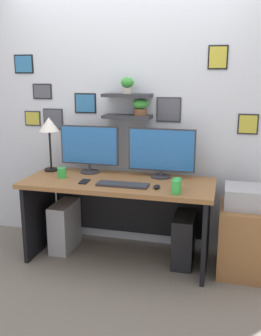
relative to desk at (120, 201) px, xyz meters
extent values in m
plane|color=#70665B|center=(0.00, -0.06, -0.54)|extent=(8.00, 8.00, 0.00)
cube|color=silver|center=(0.00, 0.38, 0.81)|extent=(4.40, 0.04, 2.70)
cube|color=#2D2D33|center=(0.00, 0.26, 0.74)|extent=(0.45, 0.20, 0.03)
cube|color=#2D2D33|center=(0.00, 0.26, 0.94)|extent=(0.45, 0.20, 0.03)
cylinder|color=brown|center=(0.12, 0.26, 0.79)|extent=(0.12, 0.12, 0.06)
ellipsoid|color=green|center=(0.12, 0.26, 0.86)|extent=(0.15, 0.15, 0.09)
cylinder|color=#B2A899|center=(0.00, 0.26, 0.98)|extent=(0.09, 0.09, 0.05)
ellipsoid|color=#348B33|center=(0.00, 0.26, 1.05)|extent=(0.12, 0.12, 0.09)
cube|color=black|center=(-1.09, 0.36, 1.22)|extent=(0.20, 0.02, 0.18)
cube|color=teal|center=(-1.09, 0.35, 1.22)|extent=(0.18, 0.00, 0.16)
cube|color=black|center=(1.09, 0.36, 0.69)|extent=(0.18, 0.02, 0.18)
cube|color=gold|center=(1.09, 0.35, 0.69)|extent=(0.15, 0.00, 0.16)
cube|color=black|center=(0.79, 0.36, 1.27)|extent=(0.17, 0.02, 0.20)
cube|color=gold|center=(0.79, 0.35, 1.27)|extent=(0.15, 0.00, 0.18)
cube|color=#2D2D33|center=(0.37, 0.36, 0.81)|extent=(0.23, 0.02, 0.23)
cube|color=#4C4C56|center=(0.37, 0.35, 0.81)|extent=(0.21, 0.00, 0.20)
cube|color=black|center=(-0.45, 0.36, 0.85)|extent=(0.22, 0.02, 0.19)
cube|color=teal|center=(-0.45, 0.35, 0.85)|extent=(0.19, 0.00, 0.17)
cube|color=black|center=(-0.91, 0.36, 0.96)|extent=(0.20, 0.02, 0.15)
cube|color=#4C4C56|center=(-0.91, 0.35, 0.96)|extent=(0.18, 0.00, 0.13)
cube|color=#2D2D33|center=(-1.03, 0.36, 0.69)|extent=(0.17, 0.02, 0.15)
cube|color=gold|center=(-1.03, 0.35, 0.69)|extent=(0.15, 0.00, 0.13)
cube|color=#2D2D33|center=(-0.80, 0.36, 0.68)|extent=(0.21, 0.02, 0.21)
cube|color=#4C4C56|center=(-0.80, 0.35, 0.68)|extent=(0.19, 0.00, 0.19)
cube|color=brown|center=(0.00, -0.06, 0.19)|extent=(1.69, 0.68, 0.04)
cube|color=black|center=(-0.79, -0.06, -0.19)|extent=(0.04, 0.62, 0.71)
cube|color=black|center=(0.79, -0.06, -0.19)|extent=(0.04, 0.62, 0.71)
cube|color=black|center=(0.00, 0.24, -0.15)|extent=(1.49, 0.02, 0.50)
cylinder|color=#2D2D33|center=(-0.35, 0.15, 0.22)|extent=(0.18, 0.18, 0.02)
cylinder|color=#2D2D33|center=(-0.35, 0.15, 0.26)|extent=(0.03, 0.03, 0.08)
cube|color=#2D2D33|center=(-0.35, 0.16, 0.47)|extent=(0.57, 0.02, 0.37)
cube|color=#2866B2|center=(-0.35, 0.15, 0.47)|extent=(0.54, 0.00, 0.35)
cylinder|color=#2D2D33|center=(0.35, 0.15, 0.22)|extent=(0.18, 0.18, 0.02)
cylinder|color=#2D2D33|center=(0.35, 0.15, 0.25)|extent=(0.03, 0.03, 0.06)
cube|color=#2D2D33|center=(0.35, 0.16, 0.46)|extent=(0.61, 0.02, 0.39)
cube|color=#2866B2|center=(0.35, 0.15, 0.46)|extent=(0.59, 0.00, 0.36)
cube|color=#2D2D33|center=(0.08, -0.20, 0.22)|extent=(0.44, 0.14, 0.02)
ellipsoid|color=black|center=(0.37, -0.20, 0.22)|extent=(0.06, 0.09, 0.03)
cylinder|color=black|center=(-0.74, 0.13, 0.22)|extent=(0.13, 0.13, 0.02)
cylinder|color=black|center=(-0.74, 0.13, 0.41)|extent=(0.02, 0.02, 0.37)
cone|color=white|center=(-0.74, 0.13, 0.66)|extent=(0.19, 0.19, 0.13)
cube|color=black|center=(-0.27, -0.17, 0.21)|extent=(0.08, 0.14, 0.01)
cylinder|color=green|center=(-0.53, -0.08, 0.25)|extent=(0.08, 0.08, 0.09)
cylinder|color=green|center=(0.54, -0.20, 0.26)|extent=(0.07, 0.07, 0.10)
cylinder|color=green|center=(0.55, -0.31, 0.26)|extent=(0.07, 0.07, 0.11)
cube|color=brown|center=(1.11, -0.01, -0.25)|extent=(0.44, 0.50, 0.59)
cube|color=#9E9EA3|center=(1.11, -0.01, 0.13)|extent=(0.38, 0.34, 0.17)
cube|color=#99999E|center=(-0.57, 0.02, -0.31)|extent=(0.18, 0.40, 0.47)
cube|color=black|center=(0.59, 0.01, -0.32)|extent=(0.18, 0.40, 0.45)
camera|label=1|loc=(0.91, -3.15, 1.12)|focal=40.39mm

